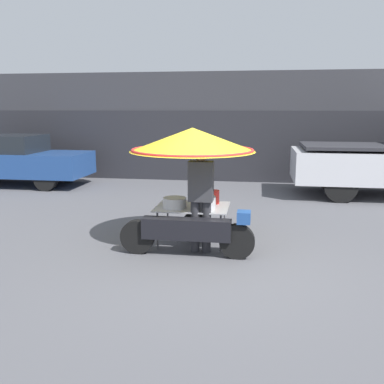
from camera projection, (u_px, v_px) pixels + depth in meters
ground_plane at (219, 264)px, 6.25m from camera, size 36.00×36.00×0.00m
shopfront_building at (243, 126)px, 13.92m from camera, size 28.00×2.06×3.33m
vendor_motorcycle_cart at (192, 153)px, 6.86m from camera, size 2.09×2.04×1.94m
vendor_person at (201, 194)px, 6.61m from camera, size 0.38×0.22×1.67m
parked_car at (11, 159)px, 12.56m from camera, size 4.48×1.70×1.48m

